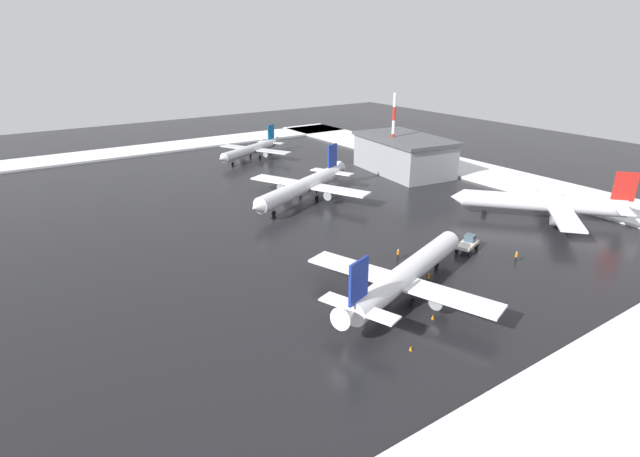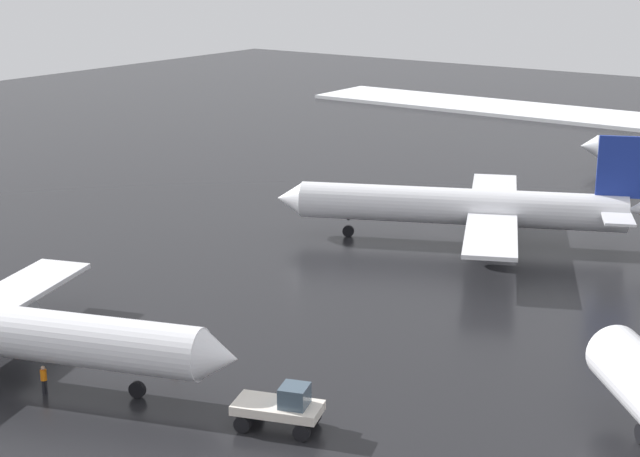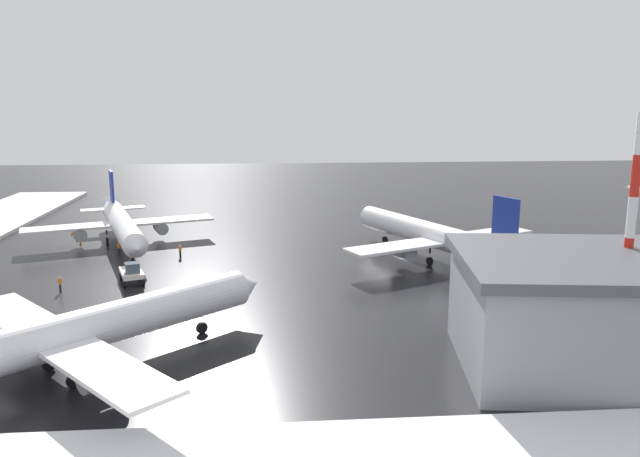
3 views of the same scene
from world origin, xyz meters
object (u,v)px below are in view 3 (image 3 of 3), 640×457
Objects in this scene: ground_crew_by_nose_gear at (119,247)px; ground_crew_near_tug at (60,283)px; traffic_cone_near_nose at (80,243)px; airplane_distant_tail at (84,330)px; cargo_hangar at (627,313)px; pushback_tug at (132,272)px; antenna_mast at (630,238)px; airplane_foreground_jet at (433,235)px; traffic_cone_mid_line at (72,233)px; airplane_parked_portside at (122,224)px; ground_crew_beside_wing at (180,250)px.

ground_crew_near_tug is (-2.36, -16.02, 0.00)m from ground_crew_by_nose_gear.
ground_crew_by_nose_gear is at bearing -42.08° from traffic_cone_near_nose.
airplane_distant_tail is 1.00× the size of cargo_hangar.
pushback_tug is at bearing -169.61° from ground_crew_by_nose_gear.
pushback_tug is at bearing 152.08° from antenna_mast.
cargo_hangar is (40.31, -2.80, 1.21)m from airplane_distant_tail.
airplane_foreground_jet is 36.62m from pushback_tug.
traffic_cone_mid_line is at bearing 115.39° from traffic_cone_near_nose.
airplane_foreground_jet is at bearing 56.26° from airplane_parked_portside.
airplane_foreground_jet is at bearing 103.49° from antenna_mast.
antenna_mast is at bearing 30.34° from airplane_parked_portside.
traffic_cone_near_nose is at bearing -82.40° from ground_crew_near_tug.
airplane_parked_portside is at bearing 139.57° from antenna_mast.
airplane_distant_tail reaches higher than traffic_cone_near_nose.
airplane_distant_tail reaches higher than cargo_hangar.
ground_crew_by_nose_gear is at bearing -12.46° from airplane_parked_portside.
ground_crew_by_nose_gear is at bearing -174.52° from ground_crew_beside_wing.
pushback_tug is at bearing -59.99° from traffic_cone_near_nose.
ground_crew_beside_wing is at bearing -112.72° from ground_crew_by_nose_gear.
ground_crew_beside_wing is (2.18, 34.03, -2.26)m from airplane_distant_tail.
traffic_cone_near_nose is at bearing 39.64° from ground_crew_by_nose_gear.
ground_crew_near_tug is 3.11× the size of traffic_cone_near_nose.
pushback_tug reaches higher than ground_crew_near_tug.
cargo_hangar is at bearing -42.59° from traffic_cone_mid_line.
ground_crew_by_nose_gear is 60.64m from cargo_hangar.
pushback_tug is at bearing -61.13° from traffic_cone_mid_line.
ground_crew_beside_wing is (10.58, 13.90, 0.00)m from ground_crew_near_tug.
traffic_cone_near_nose is 1.00× the size of traffic_cone_mid_line.
antenna_mast is at bearing -135.56° from ground_crew_by_nose_gear.
airplane_foreground_jet reaches higher than ground_crew_near_tug.
airplane_parked_portside reaches higher than traffic_cone_mid_line.
traffic_cone_near_nose is 7.38m from traffic_cone_mid_line.
antenna_mast is 34.79× the size of traffic_cone_near_nose.
ground_crew_beside_wing is at bearing -39.37° from traffic_cone_mid_line.
ground_crew_beside_wing is at bearing 58.58° from airplane_foreground_jet.
airplane_parked_portside is 1.14× the size of cargo_hangar.
airplane_foreground_jet reaches higher than pushback_tug.
airplane_distant_tail is 40.42m from cargo_hangar.
pushback_tug is at bearing 77.14° from airplane_foreground_jet.
antenna_mast reaches higher than airplane_foreground_jet.
airplane_distant_tail is 36.72m from ground_crew_by_nose_gear.
traffic_cone_mid_line is (-3.16, 6.67, 0.00)m from traffic_cone_near_nose.
pushback_tug is 2.96× the size of ground_crew_beside_wing.
traffic_cone_mid_line is at bearing -78.90° from ground_crew_near_tug.
antenna_mast reaches higher than traffic_cone_mid_line.
cargo_hangar is (-1.26, -2.72, -5.13)m from antenna_mast.
ground_crew_near_tug is 17.47m from ground_crew_beside_wing.
cargo_hangar is 48.50× the size of traffic_cone_near_nose.
ground_crew_by_nose_gear is at bearing 147.11° from cargo_hangar.
ground_crew_by_nose_gear is at bearing 56.93° from airplane_foreground_jet.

